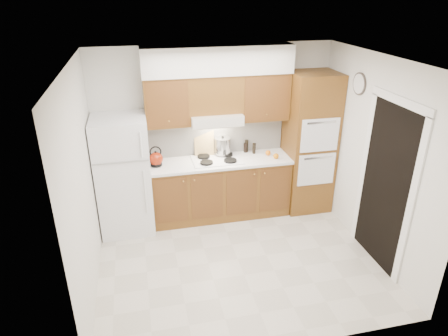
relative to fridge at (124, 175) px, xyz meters
name	(u,v)px	position (x,y,z in m)	size (l,w,h in m)	color
floor	(238,259)	(1.41, -1.14, -0.86)	(3.60, 3.60, 0.00)	beige
ceiling	(241,61)	(1.41, -1.14, 1.74)	(3.60, 3.60, 0.00)	white
wall_back	(214,131)	(1.41, 0.36, 0.44)	(3.60, 0.02, 2.60)	silver
wall_left	(83,186)	(-0.40, -1.14, 0.44)	(0.02, 3.00, 2.60)	silver
wall_right	(373,158)	(3.21, -1.14, 0.44)	(0.02, 3.00, 2.60)	silver
fridge	(124,175)	(0.00, 0.00, 0.00)	(0.75, 0.72, 1.72)	white
base_cabinets	(220,189)	(1.43, 0.06, -0.41)	(2.11, 0.60, 0.90)	brown
countertop	(220,161)	(1.43, 0.05, 0.06)	(2.13, 0.62, 0.04)	white
backsplash	(216,136)	(1.43, 0.34, 0.36)	(2.11, 0.03, 0.56)	white
oven_cabinet	(309,143)	(2.85, 0.03, 0.24)	(0.70, 0.65, 2.20)	brown
upper_cab_left	(167,102)	(0.69, 0.19, 0.99)	(0.63, 0.33, 0.70)	brown
upper_cab_right	(263,96)	(2.12, 0.19, 0.99)	(0.73, 0.33, 0.70)	brown
range_hood	(216,118)	(1.38, 0.13, 0.71)	(0.75, 0.45, 0.15)	silver
upper_cab_over_hood	(215,94)	(1.38, 0.19, 1.06)	(0.75, 0.33, 0.55)	brown
soffit	(218,60)	(1.43, 0.18, 1.54)	(2.13, 0.36, 0.40)	silver
cooktop	(217,160)	(1.38, 0.07, 0.09)	(0.74, 0.50, 0.01)	white
doorway	(385,188)	(3.19, -1.49, 0.19)	(0.02, 0.90, 2.10)	black
wall_clock	(359,84)	(3.19, -0.59, 1.29)	(0.30, 0.30, 0.02)	#3F3833
kettle	(156,159)	(0.47, 0.05, 0.19)	(0.20, 0.20, 0.20)	maroon
cutting_board	(204,143)	(1.23, 0.31, 0.28)	(0.30, 0.02, 0.40)	tan
stock_pot	(223,146)	(1.51, 0.23, 0.24)	(0.24, 0.24, 0.25)	#ACADB1
condiment_a	(247,146)	(1.91, 0.29, 0.18)	(0.06, 0.06, 0.20)	black
condiment_b	(254,148)	(2.00, 0.20, 0.16)	(0.05, 0.05, 0.17)	black
condiment_c	(245,148)	(1.88, 0.28, 0.16)	(0.05, 0.05, 0.15)	black
orange_near	(276,156)	(2.27, -0.08, 0.12)	(0.08, 0.08, 0.08)	#FF980D
orange_far	(268,153)	(2.19, 0.08, 0.12)	(0.08, 0.08, 0.08)	orange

